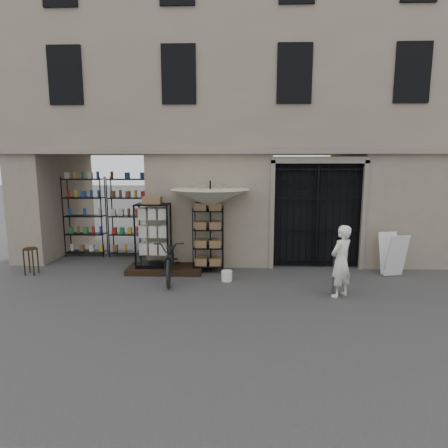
{
  "coord_description": "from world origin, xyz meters",
  "views": [
    {
      "loc": [
        -0.48,
        -8.21,
        2.94
      ],
      "look_at": [
        -0.8,
        1.4,
        1.35
      ],
      "focal_mm": 30.0,
      "sensor_mm": 36.0,
      "label": 1
    }
  ],
  "objects_px": {
    "display_cabinet": "(153,239)",
    "market_umbrella": "(210,193)",
    "easel_sign": "(393,254)",
    "white_bucket": "(227,276)",
    "bicycle": "(171,279)",
    "steel_bollard": "(336,277)",
    "shopkeeper": "(339,296)",
    "wooden_stool": "(31,261)",
    "wire_rack": "(208,240)"
  },
  "relations": [
    {
      "from": "display_cabinet",
      "to": "wooden_stool",
      "type": "height_order",
      "value": "display_cabinet"
    },
    {
      "from": "steel_bollard",
      "to": "shopkeeper",
      "type": "distance_m",
      "value": 0.44
    },
    {
      "from": "display_cabinet",
      "to": "shopkeeper",
      "type": "relative_size",
      "value": 1.16
    },
    {
      "from": "market_umbrella",
      "to": "bicycle",
      "type": "height_order",
      "value": "market_umbrella"
    },
    {
      "from": "shopkeeper",
      "to": "white_bucket",
      "type": "bearing_deg",
      "value": -60.13
    },
    {
      "from": "market_umbrella",
      "to": "wooden_stool",
      "type": "distance_m",
      "value": 5.07
    },
    {
      "from": "wire_rack",
      "to": "steel_bollard",
      "type": "distance_m",
      "value": 3.49
    },
    {
      "from": "wire_rack",
      "to": "shopkeeper",
      "type": "relative_size",
      "value": 1.11
    },
    {
      "from": "wire_rack",
      "to": "white_bucket",
      "type": "relative_size",
      "value": 6.59
    },
    {
      "from": "easel_sign",
      "to": "wire_rack",
      "type": "bearing_deg",
      "value": 165.29
    },
    {
      "from": "steel_bollard",
      "to": "easel_sign",
      "type": "relative_size",
      "value": 0.73
    },
    {
      "from": "display_cabinet",
      "to": "steel_bollard",
      "type": "bearing_deg",
      "value": -24.41
    },
    {
      "from": "bicycle",
      "to": "white_bucket",
      "type": "bearing_deg",
      "value": -9.32
    },
    {
      "from": "easel_sign",
      "to": "white_bucket",
      "type": "bearing_deg",
      "value": 176.21
    },
    {
      "from": "wire_rack",
      "to": "shopkeeper",
      "type": "bearing_deg",
      "value": -40.69
    },
    {
      "from": "white_bucket",
      "to": "steel_bollard",
      "type": "xyz_separation_m",
      "value": [
        2.48,
        -0.86,
        0.27
      ]
    },
    {
      "from": "market_umbrella",
      "to": "bicycle",
      "type": "xyz_separation_m",
      "value": [
        -0.96,
        -0.68,
        -2.14
      ]
    },
    {
      "from": "wooden_stool",
      "to": "shopkeeper",
      "type": "xyz_separation_m",
      "value": [
        7.72,
        -1.4,
        -0.38
      ]
    },
    {
      "from": "display_cabinet",
      "to": "bicycle",
      "type": "xyz_separation_m",
      "value": [
        0.57,
        -0.64,
        -0.92
      ]
    },
    {
      "from": "wire_rack",
      "to": "market_umbrella",
      "type": "bearing_deg",
      "value": -65.42
    },
    {
      "from": "market_umbrella",
      "to": "wooden_stool",
      "type": "height_order",
      "value": "market_umbrella"
    },
    {
      "from": "display_cabinet",
      "to": "wire_rack",
      "type": "xyz_separation_m",
      "value": [
        1.46,
        0.14,
        -0.05
      ]
    },
    {
      "from": "easel_sign",
      "to": "steel_bollard",
      "type": "bearing_deg",
      "value": -153.26
    },
    {
      "from": "wire_rack",
      "to": "bicycle",
      "type": "bearing_deg",
      "value": -147.88
    },
    {
      "from": "shopkeeper",
      "to": "easel_sign",
      "type": "relative_size",
      "value": 1.45
    },
    {
      "from": "wire_rack",
      "to": "steel_bollard",
      "type": "height_order",
      "value": "wire_rack"
    },
    {
      "from": "wire_rack",
      "to": "steel_bollard",
      "type": "xyz_separation_m",
      "value": [
        3.0,
        -1.71,
        -0.47
      ]
    },
    {
      "from": "bicycle",
      "to": "wooden_stool",
      "type": "relative_size",
      "value": 2.86
    },
    {
      "from": "bicycle",
      "to": "display_cabinet",
      "type": "bearing_deg",
      "value": 124.95
    },
    {
      "from": "white_bucket",
      "to": "bicycle",
      "type": "distance_m",
      "value": 1.42
    },
    {
      "from": "wire_rack",
      "to": "easel_sign",
      "type": "height_order",
      "value": "wire_rack"
    },
    {
      "from": "wooden_stool",
      "to": "easel_sign",
      "type": "height_order",
      "value": "easel_sign"
    },
    {
      "from": "bicycle",
      "to": "steel_bollard",
      "type": "bearing_deg",
      "value": -19.94
    },
    {
      "from": "market_umbrella",
      "to": "easel_sign",
      "type": "relative_size",
      "value": 2.7
    },
    {
      "from": "white_bucket",
      "to": "wooden_stool",
      "type": "distance_m",
      "value": 5.21
    },
    {
      "from": "market_umbrella",
      "to": "white_bucket",
      "type": "xyz_separation_m",
      "value": [
        0.46,
        -0.75,
        -2.01
      ]
    },
    {
      "from": "steel_bollard",
      "to": "shopkeeper",
      "type": "xyz_separation_m",
      "value": [
        0.05,
        -0.16,
        -0.4
      ]
    },
    {
      "from": "white_bucket",
      "to": "steel_bollard",
      "type": "height_order",
      "value": "steel_bollard"
    },
    {
      "from": "display_cabinet",
      "to": "white_bucket",
      "type": "distance_m",
      "value": 2.25
    },
    {
      "from": "shopkeeper",
      "to": "bicycle",
      "type": "bearing_deg",
      "value": -53.59
    },
    {
      "from": "market_umbrella",
      "to": "steel_bollard",
      "type": "relative_size",
      "value": 3.69
    },
    {
      "from": "wooden_stool",
      "to": "shopkeeper",
      "type": "height_order",
      "value": "wooden_stool"
    },
    {
      "from": "steel_bollard",
      "to": "shopkeeper",
      "type": "relative_size",
      "value": 0.5
    },
    {
      "from": "display_cabinet",
      "to": "market_umbrella",
      "type": "relative_size",
      "value": 0.62
    },
    {
      "from": "steel_bollard",
      "to": "shopkeeper",
      "type": "bearing_deg",
      "value": -72.9
    },
    {
      "from": "steel_bollard",
      "to": "easel_sign",
      "type": "height_order",
      "value": "easel_sign"
    },
    {
      "from": "bicycle",
      "to": "easel_sign",
      "type": "xyz_separation_m",
      "value": [
        5.73,
        0.53,
        0.57
      ]
    },
    {
      "from": "bicycle",
      "to": "steel_bollard",
      "type": "xyz_separation_m",
      "value": [
        3.89,
        -0.93,
        0.4
      ]
    },
    {
      "from": "display_cabinet",
      "to": "market_umbrella",
      "type": "xyz_separation_m",
      "value": [
        1.53,
        0.04,
        1.22
      ]
    },
    {
      "from": "market_umbrella",
      "to": "white_bucket",
      "type": "bearing_deg",
      "value": -58.85
    }
  ]
}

